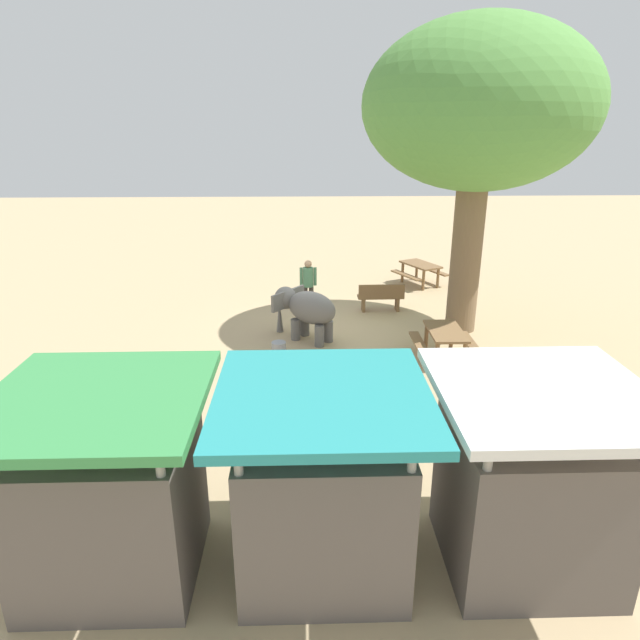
# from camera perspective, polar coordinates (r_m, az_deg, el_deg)

# --- Properties ---
(ground_plane) EXTENTS (60.00, 60.00, 0.00)m
(ground_plane) POSITION_cam_1_polar(r_m,az_deg,el_deg) (15.17, 0.58, -1.07)
(ground_plane) COLOR tan
(elephant) EXTENTS (1.84, 1.75, 1.35)m
(elephant) POSITION_cam_1_polar(r_m,az_deg,el_deg) (14.28, -1.51, 1.23)
(elephant) COLOR slate
(elephant) RESTS_ON ground_plane
(person_handler) EXTENTS (0.51, 0.32, 1.62)m
(person_handler) POSITION_cam_1_polar(r_m,az_deg,el_deg) (16.36, -1.25, 3.98)
(person_handler) COLOR #3F3833
(person_handler) RESTS_ON ground_plane
(shade_tree_main) EXTENTS (5.82, 5.33, 7.91)m
(shade_tree_main) POSITION_cam_1_polar(r_m,az_deg,el_deg) (14.81, 16.42, 20.49)
(shade_tree_main) COLOR brown
(shade_tree_main) RESTS_ON ground_plane
(wooden_bench) EXTENTS (1.41, 0.43, 0.88)m
(wooden_bench) POSITION_cam_1_polar(r_m,az_deg,el_deg) (16.66, 6.41, 2.45)
(wooden_bench) COLOR brown
(wooden_bench) RESTS_ON ground_plane
(picnic_table_near) EXTENTS (1.50, 1.52, 0.78)m
(picnic_table_near) POSITION_cam_1_polar(r_m,az_deg,el_deg) (13.40, 13.00, -1.81)
(picnic_table_near) COLOR brown
(picnic_table_near) RESTS_ON ground_plane
(picnic_table_far) EXTENTS (1.99, 2.00, 0.78)m
(picnic_table_far) POSITION_cam_1_polar(r_m,az_deg,el_deg) (19.66, 10.48, 5.29)
(picnic_table_far) COLOR brown
(picnic_table_far) RESTS_ON ground_plane
(market_stall_white) EXTENTS (2.50, 2.50, 2.52)m
(market_stall_white) POSITION_cam_1_polar(r_m,az_deg,el_deg) (7.57, 21.22, -16.09)
(market_stall_white) COLOR #59514C
(market_stall_white) RESTS_ON ground_plane
(market_stall_teal) EXTENTS (2.50, 2.50, 2.52)m
(market_stall_teal) POSITION_cam_1_polar(r_m,az_deg,el_deg) (7.03, 0.28, -17.59)
(market_stall_teal) COLOR #59514C
(market_stall_teal) RESTS_ON ground_plane
(market_stall_green) EXTENTS (2.50, 2.50, 2.52)m
(market_stall_green) POSITION_cam_1_polar(r_m,az_deg,el_deg) (7.43, -21.16, -16.85)
(market_stall_green) COLOR #59514C
(market_stall_green) RESTS_ON ground_plane
(feed_bucket) EXTENTS (0.36, 0.36, 0.32)m
(feed_bucket) POSITION_cam_1_polar(r_m,az_deg,el_deg) (13.59, -4.35, -2.96)
(feed_bucket) COLOR gray
(feed_bucket) RESTS_ON ground_plane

